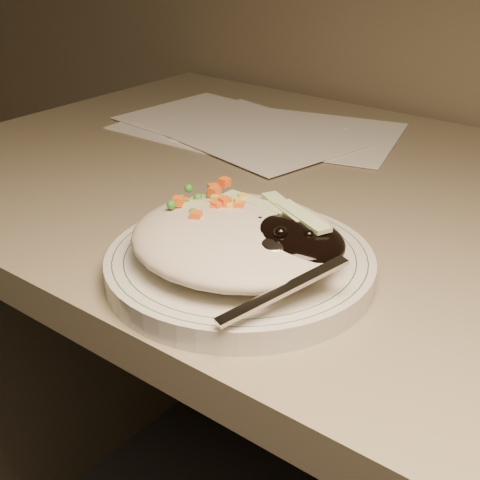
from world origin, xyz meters
The scene contains 5 objects.
desk centered at (0.00, 1.38, 0.54)m, with size 1.40×0.70×0.74m.
plate centered at (-0.11, 1.16, 0.75)m, with size 0.24×0.24×0.02m, color silver.
plate_rim centered at (-0.11, 1.16, 0.76)m, with size 0.23×0.23×0.00m.
meal centered at (-0.11, 1.15, 0.78)m, with size 0.21×0.19×0.05m.
papers centered at (-0.37, 1.50, 0.74)m, with size 0.43×0.32×0.00m.
Camera 1 is at (0.21, 0.74, 1.04)m, focal length 50.00 mm.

